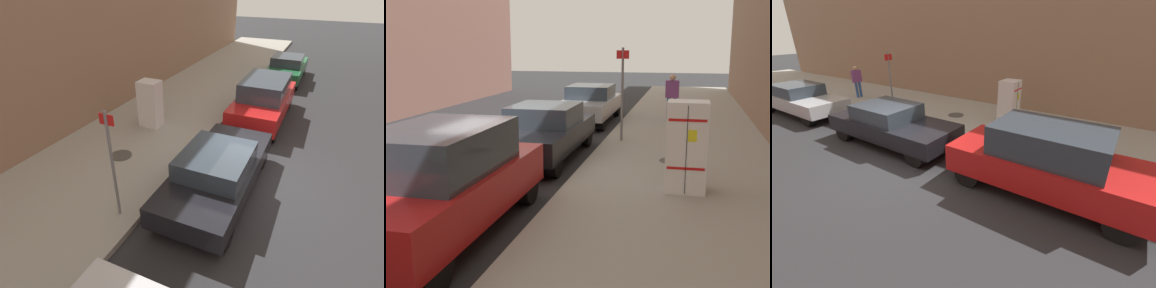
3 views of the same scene
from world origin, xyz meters
TOP-DOWN VIEW (x-y plane):
  - ground_plane at (0.00, 0.00)m, footprint 80.00×80.00m
  - sidewalk_slab at (-4.52, 0.00)m, footprint 4.73×44.00m
  - discarded_refrigerator at (-4.57, 1.61)m, footprint 0.77×0.66m
  - manhole_cover at (-4.29, -0.80)m, footprint 0.70×0.70m
  - street_sign_post at (-2.68, -3.04)m, footprint 0.36×0.07m
  - pedestrian_walking_far at (-3.97, -7.30)m, footprint 0.49×0.23m
  - parked_sedan_silver at (-0.86, -7.23)m, footprint 1.84×4.79m
  - parked_sedan_dark at (-0.86, -1.10)m, footprint 1.89×4.72m
  - parked_suv_red at (-0.86, 4.32)m, footprint 1.88×4.71m

SIDE VIEW (x-z plane):
  - ground_plane at x=0.00m, z-range 0.00..0.00m
  - sidewalk_slab at x=-4.52m, z-range 0.00..0.17m
  - manhole_cover at x=-4.29m, z-range 0.17..0.18m
  - parked_sedan_dark at x=-0.86m, z-range 0.03..1.43m
  - parked_sedan_silver at x=-0.86m, z-range 0.04..1.45m
  - parked_suv_red at x=-0.86m, z-range 0.03..1.78m
  - discarded_refrigerator at x=-4.57m, z-range 0.17..1.93m
  - pedestrian_walking_far at x=-3.97m, z-range 0.31..2.02m
  - street_sign_post at x=-2.68m, z-range 0.32..3.04m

